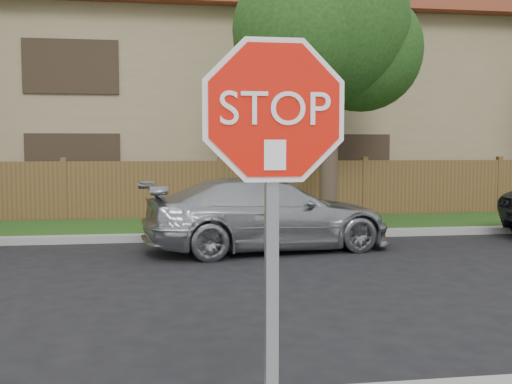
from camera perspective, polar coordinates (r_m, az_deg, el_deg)
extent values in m
cube|color=gray|center=(12.81, -2.10, -4.19)|extent=(70.00, 0.30, 0.15)
cube|color=#1E4714|center=(14.43, -2.85, -3.29)|extent=(70.00, 3.00, 0.12)
cube|color=brown|center=(15.94, -3.44, 0.10)|extent=(70.00, 0.12, 1.60)
cube|color=#98845E|center=(21.51, -4.83, 7.05)|extent=(34.00, 8.00, 6.00)
cube|color=brown|center=(21.90, -4.89, 15.57)|extent=(35.20, 9.20, 0.50)
cube|color=brown|center=(22.03, -4.90, 17.10)|extent=(33.00, 5.50, 0.70)
cylinder|color=#382B21|center=(14.67, 6.95, 4.25)|extent=(0.44, 0.44, 3.92)
sphere|color=#193811|center=(14.96, 7.06, 15.58)|extent=(3.80, 3.80, 3.80)
sphere|color=#193811|center=(15.41, 10.04, 13.10)|extent=(3.00, 3.00, 3.00)
sphere|color=#193811|center=(14.34, 4.31, 14.96)|extent=(3.20, 3.20, 3.20)
cube|color=gray|center=(3.13, 1.49, -8.98)|extent=(0.06, 0.06, 2.30)
cylinder|color=white|center=(2.99, 1.74, 7.77)|extent=(1.01, 0.02, 1.01)
cylinder|color=red|center=(2.98, 1.79, 7.79)|extent=(0.93, 0.02, 0.93)
cube|color=white|center=(2.96, 1.83, 3.54)|extent=(0.11, 0.00, 0.15)
imported|color=#9EA1A4|center=(11.43, 1.19, -2.11)|extent=(5.01, 2.68, 1.38)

